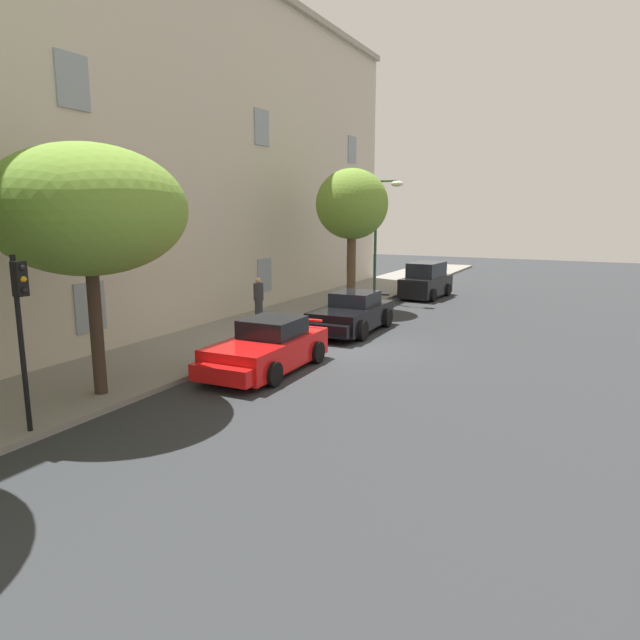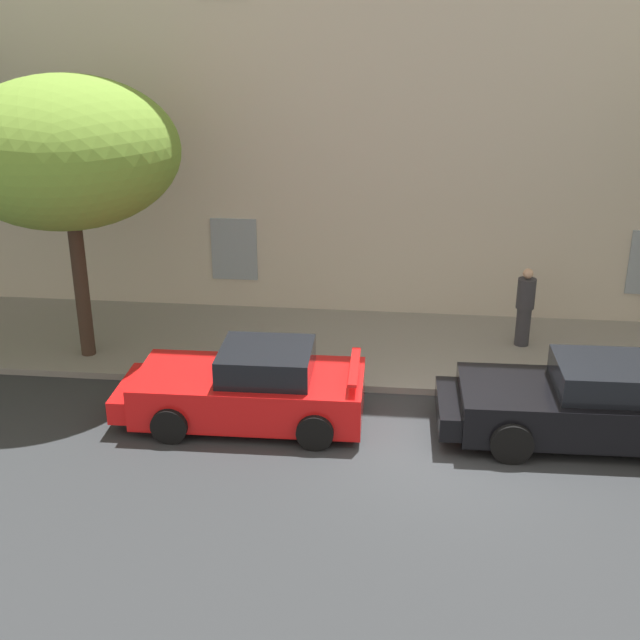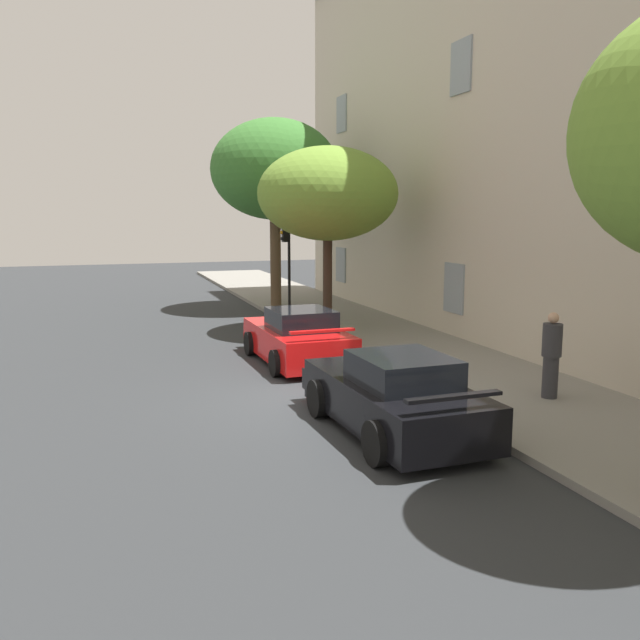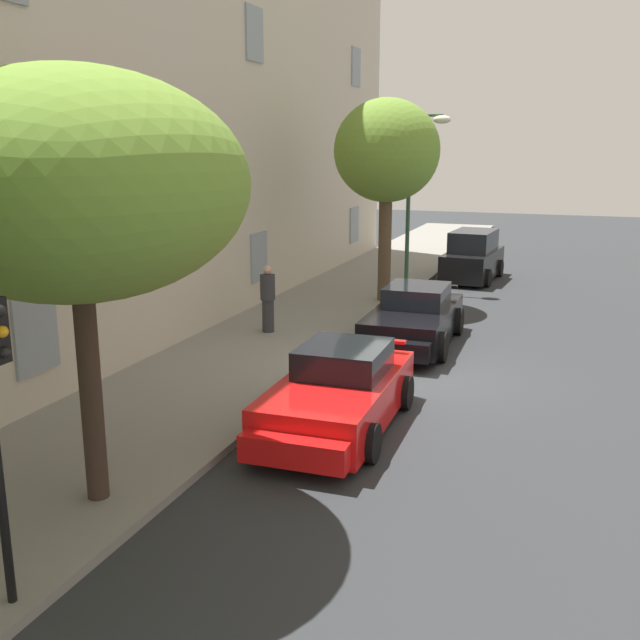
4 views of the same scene
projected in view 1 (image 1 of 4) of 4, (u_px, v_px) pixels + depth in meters
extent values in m
plane|color=#2B2D30|center=(339.00, 346.00, 18.71)|extent=(80.00, 80.00, 0.00)
cube|color=gray|center=(240.00, 333.00, 20.45)|extent=(60.00, 4.07, 0.14)
cube|color=beige|center=(147.00, 147.00, 20.96)|extent=(36.39, 3.95, 13.56)
cube|color=#8C99A3|center=(90.00, 307.00, 16.80)|extent=(1.10, 0.06, 1.50)
cube|color=#8C99A3|center=(264.00, 275.00, 25.31)|extent=(1.10, 0.06, 1.50)
cube|color=#8C99A3|center=(351.00, 259.00, 33.81)|extent=(1.10, 0.06, 1.50)
cube|color=#8C99A3|center=(73.00, 81.00, 15.60)|extent=(1.10, 0.06, 1.50)
cube|color=#8C99A3|center=(262.00, 127.00, 24.10)|extent=(1.10, 0.06, 1.50)
cube|color=#8C99A3|center=(352.00, 150.00, 32.61)|extent=(1.10, 0.06, 1.50)
cube|color=red|center=(267.00, 351.00, 15.84)|extent=(4.14, 1.93, 0.78)
cube|color=black|center=(273.00, 327.00, 15.99)|extent=(1.67, 1.52, 0.51)
cube|color=red|center=(231.00, 371.00, 14.26)|extent=(1.26, 1.73, 0.43)
cube|color=red|center=(299.00, 319.00, 17.39)|extent=(0.19, 1.58, 0.06)
cylinder|color=black|center=(273.00, 374.00, 14.36)|extent=(0.65, 0.25, 0.65)
cylinder|color=black|center=(214.00, 366.00, 15.15)|extent=(0.65, 0.25, 0.65)
cylinder|color=black|center=(317.00, 352.00, 16.61)|extent=(0.65, 0.25, 0.65)
cylinder|color=black|center=(263.00, 346.00, 17.40)|extent=(0.65, 0.25, 0.65)
cube|color=black|center=(352.00, 316.00, 20.99)|extent=(4.31, 1.95, 0.77)
cube|color=black|center=(355.00, 298.00, 21.16)|extent=(1.74, 1.52, 0.50)
cube|color=black|center=(331.00, 328.00, 19.35)|extent=(1.32, 1.74, 0.42)
cube|color=black|center=(371.00, 294.00, 22.62)|extent=(0.20, 1.58, 0.06)
cylinder|color=black|center=(362.00, 331.00, 19.47)|extent=(0.72, 0.26, 0.72)
cylinder|color=black|center=(314.00, 326.00, 20.25)|extent=(0.72, 0.26, 0.72)
cylinder|color=black|center=(387.00, 318.00, 21.81)|extent=(0.72, 0.26, 0.72)
cylinder|color=black|center=(343.00, 314.00, 22.60)|extent=(0.72, 0.26, 0.72)
cube|color=black|center=(426.00, 286.00, 29.33)|extent=(3.95, 1.88, 0.96)
cube|color=#1E232B|center=(427.00, 270.00, 29.17)|extent=(2.41, 1.57, 0.75)
cylinder|color=black|center=(433.00, 295.00, 28.01)|extent=(0.66, 0.25, 0.65)
cylinder|color=black|center=(403.00, 293.00, 28.82)|extent=(0.66, 0.25, 0.65)
cylinder|color=black|center=(448.00, 290.00, 29.95)|extent=(0.66, 0.25, 0.65)
cylinder|color=black|center=(419.00, 288.00, 30.76)|extent=(0.66, 0.25, 0.65)
cylinder|color=brown|center=(351.00, 268.00, 25.38)|extent=(0.41, 0.41, 3.53)
ellipsoid|color=olive|center=(352.00, 204.00, 24.85)|extent=(3.21, 3.21, 3.10)
cylinder|color=#38281E|center=(96.00, 326.00, 13.13)|extent=(0.30, 0.30, 3.27)
ellipsoid|color=olive|center=(87.00, 210.00, 12.63)|extent=(4.45, 4.45, 2.95)
cylinder|color=black|center=(22.00, 345.00, 10.80)|extent=(0.10, 0.10, 3.48)
cube|color=black|center=(20.00, 279.00, 10.49)|extent=(0.22, 0.20, 0.66)
sphere|color=black|center=(22.00, 268.00, 10.40)|extent=(0.12, 0.12, 0.12)
sphere|color=orange|center=(23.00, 279.00, 10.44)|extent=(0.12, 0.12, 0.12)
sphere|color=black|center=(25.00, 290.00, 10.48)|extent=(0.12, 0.12, 0.12)
cylinder|color=#2D5138|center=(375.00, 240.00, 27.57)|extent=(0.14, 0.14, 5.86)
cube|color=#2D5138|center=(387.00, 181.00, 26.80)|extent=(0.08, 1.10, 0.08)
ellipsoid|color=#EAE5C6|center=(397.00, 184.00, 26.60)|extent=(0.44, 0.60, 0.28)
cylinder|color=#333338|center=(259.00, 311.00, 22.14)|extent=(0.38, 0.38, 0.86)
cylinder|color=#333338|center=(258.00, 292.00, 21.99)|extent=(0.47, 0.47, 0.66)
sphere|color=tan|center=(258.00, 280.00, 21.91)|extent=(0.22, 0.22, 0.22)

